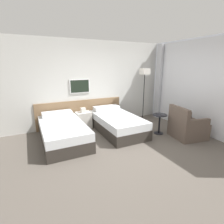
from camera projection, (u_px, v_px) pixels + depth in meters
ground_plane at (131, 148)px, 4.21m from camera, size 16.00×16.00×0.00m
wall_headboard at (96, 85)px, 5.75m from camera, size 10.00×0.10×2.70m
wall_window at (207, 88)px, 4.81m from camera, size 0.21×4.66×2.70m
bed_near_door at (63, 132)px, 4.55m from camera, size 1.05×1.99×0.63m
bed_near_window at (117, 123)px, 5.22m from camera, size 1.05×1.99×0.63m
nightstand at (84, 120)px, 5.53m from camera, size 0.46×0.37×0.65m
floor_lamp at (145, 77)px, 5.82m from camera, size 0.26×0.26×1.83m
side_table at (160, 120)px, 5.03m from camera, size 0.41×0.41×0.57m
armchair at (187, 127)px, 4.78m from camera, size 0.91×0.89×0.89m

